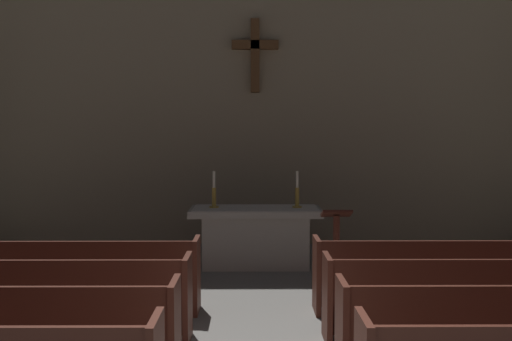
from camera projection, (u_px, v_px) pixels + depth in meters
pew_left_row_3 at (20, 299)px, 6.28m from camera, size 3.68×0.50×0.95m
pew_left_row_4 at (53, 275)px, 7.32m from camera, size 3.68×0.50×0.95m
pew_right_row_3 at (493, 298)px, 6.32m from camera, size 3.68×0.50×0.95m
pew_right_row_4 at (459, 275)px, 7.35m from camera, size 3.68×0.50×0.95m
altar at (256, 235)px, 9.81m from camera, size 2.20×0.90×1.01m
candlestick_left at (214, 196)px, 9.76m from camera, size 0.16×0.16×0.61m
candlestick_right at (297, 196)px, 9.76m from camera, size 0.16×0.16×0.61m
apse_with_cross at (255, 74)px, 11.71m from camera, size 12.52×0.42×6.87m
lectern at (336, 249)px, 8.61m from camera, size 0.44×0.36×1.15m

